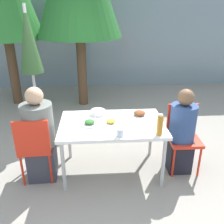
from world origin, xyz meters
TOP-DOWN VIEW (x-y plane):
  - ground_plane at (0.00, 0.00)m, footprint 24.00×24.00m
  - building_facade at (0.00, 3.91)m, footprint 10.00×0.20m
  - dining_table at (0.00, 0.00)m, footprint 1.30×0.84m
  - chair_left at (-0.95, -0.13)m, footprint 0.42×0.42m
  - person_left at (-0.90, -0.04)m, footprint 0.38×0.38m
  - chair_right at (0.95, 0.06)m, footprint 0.41×0.41m
  - person_right at (0.90, -0.01)m, footprint 0.33×0.33m
  - closed_umbrella at (-1.14, 0.96)m, footprint 0.36×0.36m
  - plate_0 at (-0.02, -0.02)m, footprint 0.20×0.20m
  - plate_1 at (-0.28, -0.03)m, footprint 0.23×0.23m
  - plate_2 at (0.38, 0.19)m, footprint 0.28×0.28m
  - bottle at (0.52, -0.33)m, footprint 0.07×0.07m
  - drinking_cup at (0.07, -0.34)m, footprint 0.08×0.08m
  - salad_bowl at (-0.17, 0.27)m, footprint 0.20×0.20m

SIDE VIEW (x-z plane):
  - ground_plane at x=0.00m, z-range 0.00..0.00m
  - chair_left at x=-0.95m, z-range 0.08..0.97m
  - chair_right at x=0.95m, z-range 0.08..0.97m
  - person_right at x=0.90m, z-range -0.03..1.12m
  - person_left at x=-0.90m, z-range -0.04..1.18m
  - dining_table at x=0.00m, z-range 0.30..1.02m
  - plate_0 at x=-0.02m, z-range 0.71..0.77m
  - plate_1 at x=-0.28m, z-range 0.71..0.78m
  - plate_2 at x=0.38m, z-range 0.71..0.79m
  - salad_bowl at x=-0.17m, z-range 0.72..0.78m
  - drinking_cup at x=0.07m, z-range 0.72..0.81m
  - bottle at x=0.52m, z-range 0.72..0.97m
  - building_facade at x=0.00m, z-range 0.00..3.00m
  - closed_umbrella at x=-1.14m, z-range 0.47..2.56m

